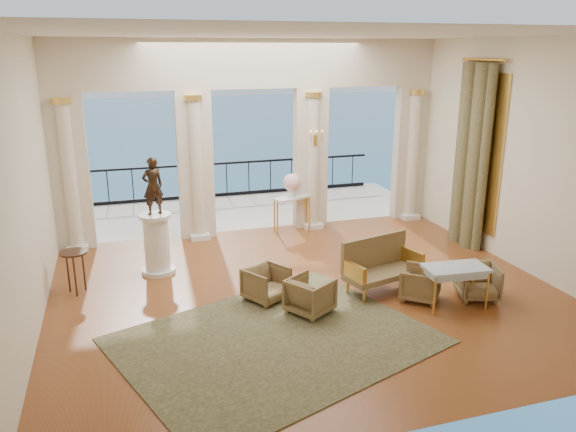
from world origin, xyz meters
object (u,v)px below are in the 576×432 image
object	(u,v)px
armchair_b	(478,280)
pedestal	(157,245)
armchair_d	(310,294)
console_table	(292,203)
armchair_a	(266,282)
armchair_c	(420,282)
game_table	(456,271)
statue	(153,186)
side_table	(74,258)
settee	(380,264)

from	to	relation	value
armchair_b	pedestal	world-z (taller)	pedestal
armchair_d	console_table	xyz separation A→B (m)	(1.05, 4.30, 0.37)
pedestal	armchair_a	bearing A→B (deg)	-47.20
armchair_b	pedestal	size ratio (longest dim) A/B	0.57
armchair_b	armchair_a	bearing A→B (deg)	-178.00
armchair_c	armchair_d	distance (m)	2.03
armchair_a	pedestal	size ratio (longest dim) A/B	0.56
armchair_b	armchair_c	size ratio (longest dim) A/B	1.05
armchair_c	game_table	distance (m)	0.67
armchair_a	armchair_b	bearing A→B (deg)	-46.55
armchair_c	game_table	bearing A→B (deg)	85.04
game_table	console_table	size ratio (longest dim) A/B	1.14
statue	side_table	bearing A→B (deg)	3.28
armchair_c	armchair_b	bearing A→B (deg)	115.92
pedestal	armchair_d	bearing A→B (deg)	-48.07
settee	armchair_c	bearing A→B (deg)	-67.57
armchair_c	settee	distance (m)	0.81
armchair_c	game_table	size ratio (longest dim) A/B	0.59
statue	armchair_c	bearing A→B (deg)	132.12
armchair_a	side_table	distance (m)	3.49
armchair_c	pedestal	distance (m)	5.06
settee	console_table	size ratio (longest dim) A/B	1.63
armchair_b	game_table	xyz separation A→B (m)	(-0.59, -0.16, 0.31)
side_table	pedestal	bearing A→B (deg)	19.80
settee	game_table	size ratio (longest dim) A/B	1.43
game_table	statue	world-z (taller)	statue
armchair_d	statue	bearing A→B (deg)	9.59
armchair_b	console_table	size ratio (longest dim) A/B	0.71
armchair_d	pedestal	world-z (taller)	pedestal
armchair_c	console_table	size ratio (longest dim) A/B	0.67
game_table	settee	bearing A→B (deg)	135.54
side_table	armchair_b	bearing A→B (deg)	-19.00
armchair_d	console_table	world-z (taller)	console_table
armchair_a	armchair_c	bearing A→B (deg)	-47.23
armchair_b	armchair_c	distance (m)	1.04
armchair_d	game_table	bearing A→B (deg)	-133.87
armchair_d	game_table	distance (m)	2.51
armchair_a	statue	distance (m)	2.90
armchair_d	pedestal	size ratio (longest dim) A/B	0.56
settee	game_table	xyz separation A→B (m)	(0.90, -1.05, 0.17)
pedestal	statue	distance (m)	1.19
armchair_a	statue	world-z (taller)	statue
pedestal	armchair_c	bearing A→B (deg)	-31.36
armchair_c	console_table	distance (m)	4.51
settee	side_table	size ratio (longest dim) A/B	1.99
armchair_b	armchair_d	size ratio (longest dim) A/B	1.01
armchair_d	statue	xyz separation A→B (m)	(-2.29, 2.55, 1.43)
game_table	pedestal	size ratio (longest dim) A/B	0.91
armchair_a	armchair_b	xyz separation A→B (m)	(3.61, -1.03, 0.00)
pedestal	statue	bearing A→B (deg)	-153.43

